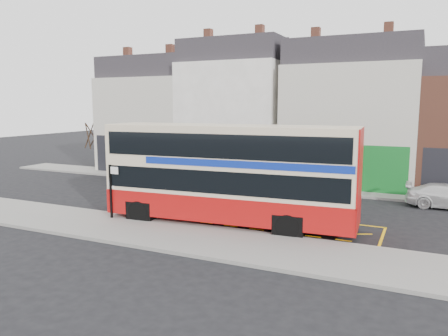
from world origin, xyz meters
The scene contains 14 objects.
ground centered at (0.00, 0.00, 0.00)m, with size 120.00×120.00×0.00m, color black.
pavement centered at (0.00, -2.30, 0.07)m, with size 40.00×4.00×0.15m, color gray.
kerb centered at (0.00, -0.38, 0.07)m, with size 40.00×0.15×0.15m, color gray.
far_pavement centered at (0.00, 11.00, 0.07)m, with size 50.00×3.00×0.15m, color gray.
road_markings centered at (0.00, 1.60, 0.01)m, with size 14.00×3.40×0.01m, color yellow, non-canonical shape.
terrace_far_left centered at (-13.50, 14.99, 4.82)m, with size 8.00×8.01×10.80m.
terrace_left centered at (-5.50, 14.99, 5.32)m, with size 8.00×8.01×11.80m.
terrace_green_shop centered at (3.50, 14.99, 5.07)m, with size 9.00×8.01×11.30m.
double_decker_bus centered at (0.02, 0.60, 2.55)m, with size 12.31×3.67×4.85m.
bus_stop_post centered at (-5.62, -1.25, 1.79)m, with size 0.67×0.12×2.70m.
car_silver centered at (-9.68, 8.52, 0.73)m, with size 1.72×4.28×1.46m, color #AAABAF.
car_grey centered at (0.64, 8.63, 0.63)m, with size 1.33×3.83×1.26m, color #38393F.
street_tree_left centered at (-18.31, 12.08, 3.65)m, with size 2.48×2.48×5.35m.
street_tree_right centered at (7.47, 12.06, 3.30)m, with size 2.24×2.24×4.84m.
Camera 1 is at (8.50, -18.31, 5.84)m, focal length 35.00 mm.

